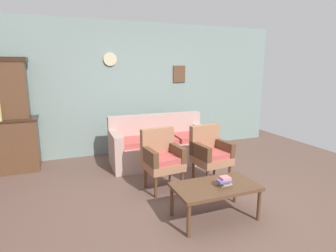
% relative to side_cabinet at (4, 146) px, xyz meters
% --- Properties ---
extents(ground_plane, '(7.68, 7.68, 0.00)m').
position_rel_side_cabinet_xyz_m(ground_plane, '(2.55, -2.25, -0.47)').
color(ground_plane, brown).
extents(wall_back_with_decor, '(6.40, 0.09, 2.70)m').
position_rel_side_cabinet_xyz_m(wall_back_with_decor, '(2.55, 0.38, 0.89)').
color(wall_back_with_decor, gray).
rests_on(wall_back_with_decor, ground).
extents(side_cabinet, '(1.16, 0.55, 0.93)m').
position_rel_side_cabinet_xyz_m(side_cabinet, '(0.00, 0.00, 0.00)').
color(side_cabinet, brown).
rests_on(side_cabinet, ground).
extents(floral_couch, '(1.88, 0.84, 0.90)m').
position_rel_side_cabinet_xyz_m(floral_couch, '(2.68, -0.55, -0.14)').
color(floral_couch, tan).
rests_on(floral_couch, ground).
extents(armchair_by_doorway, '(0.57, 0.54, 0.90)m').
position_rel_side_cabinet_xyz_m(armchair_by_doorway, '(2.31, -1.65, 0.03)').
color(armchair_by_doorway, '#9E6B4C').
rests_on(armchair_by_doorway, ground).
extents(armchair_row_middle, '(0.57, 0.55, 0.90)m').
position_rel_side_cabinet_xyz_m(armchair_row_middle, '(3.09, -1.70, 0.03)').
color(armchair_row_middle, '#9E6B4C').
rests_on(armchair_row_middle, ground).
extents(coffee_table, '(1.00, 0.56, 0.42)m').
position_rel_side_cabinet_xyz_m(coffee_table, '(2.62, -2.66, -0.09)').
color(coffee_table, brown).
rests_on(coffee_table, ground).
extents(book_stack_on_table, '(0.17, 0.12, 0.11)m').
position_rel_side_cabinet_xyz_m(book_stack_on_table, '(2.71, -2.71, 0.01)').
color(book_stack_on_table, '#617A4C').
rests_on(book_stack_on_table, coffee_table).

